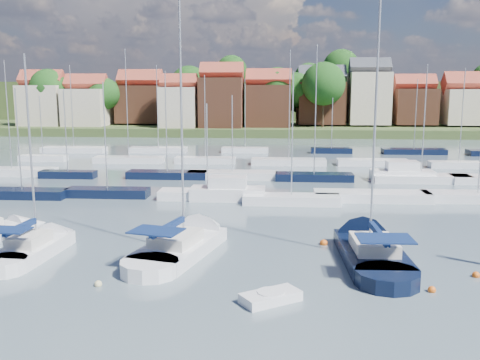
{
  "coord_description": "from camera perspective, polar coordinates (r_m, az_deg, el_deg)",
  "views": [
    {
      "loc": [
        -0.52,
        -29.24,
        10.49
      ],
      "look_at": [
        -3.71,
        14.0,
        2.97
      ],
      "focal_mm": 40.0,
      "sensor_mm": 36.0,
      "label": 1
    }
  ],
  "objects": [
    {
      "name": "buoy_f",
      "position": [
        30.09,
        19.76,
        -11.17
      ],
      "size": [
        0.43,
        0.43,
        0.43
      ],
      "primitive_type": "sphere",
      "color": "#D85914",
      "rests_on": "ground"
    },
    {
      "name": "ground",
      "position": [
        70.03,
        4.6,
        1.2
      ],
      "size": [
        260.0,
        260.0,
        0.0
      ],
      "primitive_type": "plane",
      "color": "#475861",
      "rests_on": "ground"
    },
    {
      "name": "tender",
      "position": [
        27.11,
        3.28,
        -12.37
      ],
      "size": [
        3.23,
        2.8,
        0.64
      ],
      "rotation": [
        0.0,
        0.0,
        0.59
      ],
      "color": "white",
      "rests_on": "ground"
    },
    {
      "name": "sailboat_centre",
      "position": [
        36.01,
        -5.24,
        -6.56
      ],
      "size": [
        6.47,
        13.25,
        17.34
      ],
      "rotation": [
        0.0,
        0.0,
        1.32
      ],
      "color": "white",
      "rests_on": "ground"
    },
    {
      "name": "buoy_g",
      "position": [
        33.22,
        23.85,
        -9.44
      ],
      "size": [
        0.43,
        0.43,
        0.43
      ],
      "primitive_type": "sphere",
      "color": "#D85914",
      "rests_on": "ground"
    },
    {
      "name": "marina_field",
      "position": [
        65.21,
        6.31,
        0.92
      ],
      "size": [
        79.62,
        41.41,
        15.93
      ],
      "color": "white",
      "rests_on": "ground"
    },
    {
      "name": "buoy_e",
      "position": [
        36.83,
        8.91,
        -6.83
      ],
      "size": [
        0.52,
        0.52,
        0.52
      ],
      "primitive_type": "sphere",
      "color": "#D85914",
      "rests_on": "ground"
    },
    {
      "name": "buoy_d",
      "position": [
        27.81,
        3.0,
        -12.33
      ],
      "size": [
        0.53,
        0.53,
        0.53
      ],
      "primitive_type": "sphere",
      "color": "#D85914",
      "rests_on": "ground"
    },
    {
      "name": "buoy_b",
      "position": [
        30.14,
        -14.88,
        -10.87
      ],
      "size": [
        0.41,
        0.41,
        0.41
      ],
      "primitive_type": "sphere",
      "color": "beige",
      "rests_on": "ground"
    },
    {
      "name": "sailboat_left",
      "position": [
        37.22,
        -20.39,
        -6.58
      ],
      "size": [
        3.39,
        10.09,
        13.56
      ],
      "rotation": [
        0.0,
        0.0,
        1.49
      ],
      "color": "white",
      "rests_on": "ground"
    },
    {
      "name": "sailboat_navy",
      "position": [
        35.78,
        13.26,
        -6.89
      ],
      "size": [
        3.94,
        13.44,
        18.38
      ],
      "rotation": [
        0.0,
        0.0,
        1.6
      ],
      "color": "black",
      "rests_on": "ground"
    },
    {
      "name": "buoy_c",
      "position": [
        31.2,
        -9.57,
        -9.95
      ],
      "size": [
        0.52,
        0.52,
        0.52
      ],
      "primitive_type": "sphere",
      "color": "#D85914",
      "rests_on": "ground"
    },
    {
      "name": "far_shore_town",
      "position": [
        162.03,
        5.24,
        7.73
      ],
      "size": [
        212.46,
        90.0,
        22.27
      ],
      "color": "#3D4D26",
      "rests_on": "ground"
    }
  ]
}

